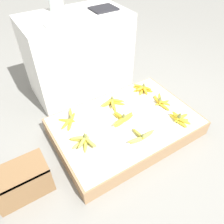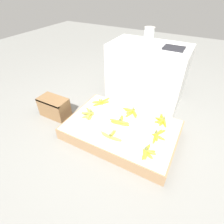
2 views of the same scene
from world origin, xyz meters
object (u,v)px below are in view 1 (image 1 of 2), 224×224
at_px(banana_bunch_back_midleft, 113,102).
at_px(foam_tray_white, 58,23).
at_px(wooden_crate, 22,181).
at_px(banana_bunch_front_midright, 180,119).
at_px(banana_bunch_middle_midleft, 122,118).
at_px(banana_bunch_middle_midright, 161,102).
at_px(glass_jar, 56,1).
at_px(banana_bunch_front_midleft, 141,136).
at_px(banana_bunch_back_midright, 143,89).
at_px(banana_bunch_middle_left, 84,141).
at_px(banana_bunch_back_left, 69,120).

distance_m(banana_bunch_back_midleft, foam_tray_white, 0.85).
relative_size(wooden_crate, banana_bunch_front_midright, 1.79).
relative_size(banana_bunch_middle_midleft, foam_tray_white, 0.98).
xyz_separation_m(banana_bunch_middle_midleft, banana_bunch_middle_midright, (0.45, -0.00, -0.00)).
relative_size(banana_bunch_middle_midright, glass_jar, 1.61).
xyz_separation_m(banana_bunch_front_midleft, banana_bunch_middle_midright, (0.43, 0.24, 0.00)).
distance_m(banana_bunch_front_midright, banana_bunch_middle_midright, 0.27).
bearing_deg(wooden_crate, banana_bunch_back_midleft, 19.14).
bearing_deg(banana_bunch_middle_midright, banana_bunch_back_midright, 95.42).
bearing_deg(glass_jar, banana_bunch_back_midleft, -80.02).
bearing_deg(wooden_crate, glass_jar, 53.06).
bearing_deg(banana_bunch_back_midright, banana_bunch_front_midright, -89.51).
height_order(banana_bunch_middle_left, banana_bunch_middle_midright, banana_bunch_middle_left).
bearing_deg(banana_bunch_front_midright, glass_jar, 112.10).
distance_m(banana_bunch_front_midright, banana_bunch_back_left, 0.98).
bearing_deg(banana_bunch_middle_midright, banana_bunch_back_left, 164.04).
relative_size(banana_bunch_middle_left, banana_bunch_back_midleft, 0.95).
distance_m(wooden_crate, banana_bunch_front_midright, 1.37).
distance_m(banana_bunch_middle_left, banana_bunch_middle_midright, 0.86).
relative_size(banana_bunch_middle_midleft, glass_jar, 1.53).
bearing_deg(banana_bunch_back_left, banana_bunch_middle_midright, -15.96).
xyz_separation_m(banana_bunch_middle_left, foam_tray_white, (0.20, 0.74, 0.67)).
relative_size(banana_bunch_middle_left, glass_jar, 1.41).
bearing_deg(banana_bunch_back_left, banana_bunch_middle_midleft, -30.64).
xyz_separation_m(banana_bunch_front_midleft, banana_bunch_back_left, (-0.42, 0.49, 0.00)).
relative_size(banana_bunch_front_midright, banana_bunch_middle_midright, 0.85).
xyz_separation_m(banana_bunch_front_midleft, banana_bunch_middle_midleft, (-0.02, 0.25, 0.01)).
distance_m(banana_bunch_back_left, banana_bunch_back_midleft, 0.45).
xyz_separation_m(banana_bunch_back_left, foam_tray_white, (0.19, 0.45, 0.67)).
distance_m(banana_bunch_middle_midleft, glass_jar, 1.25).
relative_size(banana_bunch_front_midleft, foam_tray_white, 1.06).
xyz_separation_m(banana_bunch_middle_midleft, glass_jar, (-0.09, 1.01, 0.73)).
height_order(banana_bunch_front_midright, banana_bunch_back_midright, banana_bunch_front_midright).
bearing_deg(banana_bunch_middle_midleft, banana_bunch_middle_left, -173.39).
distance_m(banana_bunch_middle_midright, banana_bunch_back_midright, 0.26).
xyz_separation_m(wooden_crate, banana_bunch_back_midright, (1.36, 0.36, 0.05)).
xyz_separation_m(banana_bunch_front_midleft, foam_tray_white, (-0.23, 0.94, 0.67)).
relative_size(banana_bunch_front_midleft, glass_jar, 1.67).
height_order(banana_bunch_middle_left, glass_jar, glass_jar).
xyz_separation_m(banana_bunch_front_midright, banana_bunch_middle_left, (-0.84, 0.23, -0.00)).
bearing_deg(wooden_crate, banana_bunch_front_midright, -7.16).
xyz_separation_m(banana_bunch_front_midright, foam_tray_white, (-0.64, 0.97, 0.66)).
distance_m(banana_bunch_back_midleft, banana_bunch_back_midright, 0.38).
bearing_deg(wooden_crate, banana_bunch_middle_midleft, 6.47).
distance_m(banana_bunch_middle_left, banana_bunch_back_left, 0.29).
height_order(wooden_crate, banana_bunch_back_midleft, wooden_crate).
relative_size(banana_bunch_middle_midleft, banana_bunch_back_midright, 1.24).
height_order(glass_jar, foam_tray_white, glass_jar).
bearing_deg(banana_bunch_front_midright, banana_bunch_middle_midleft, 147.14).
bearing_deg(banana_bunch_back_midleft, banana_bunch_middle_midleft, -100.39).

